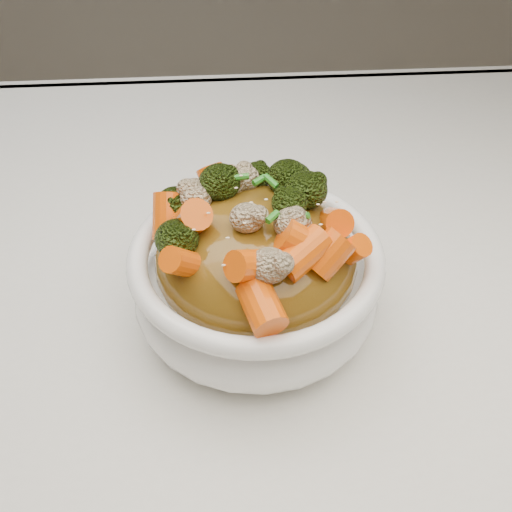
{
  "coord_description": "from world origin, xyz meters",
  "views": [
    {
      "loc": [
        0.01,
        -0.38,
        1.13
      ],
      "look_at": [
        0.04,
        -0.04,
        0.82
      ],
      "focal_mm": 42.0,
      "sensor_mm": 36.0,
      "label": 1
    }
  ],
  "objects_px": {
    "dining_table": "(226,484)",
    "broccoli": "(256,201)",
    "carrots": "(256,200)",
    "bowl": "(256,283)"
  },
  "relations": [
    {
      "from": "carrots",
      "to": "broccoli",
      "type": "height_order",
      "value": "carrots"
    },
    {
      "from": "broccoli",
      "to": "bowl",
      "type": "bearing_deg",
      "value": -26.57
    },
    {
      "from": "dining_table",
      "to": "carrots",
      "type": "bearing_deg",
      "value": -47.82
    },
    {
      "from": "bowl",
      "to": "carrots",
      "type": "height_order",
      "value": "carrots"
    },
    {
      "from": "dining_table",
      "to": "broccoli",
      "type": "xyz_separation_m",
      "value": [
        0.04,
        -0.04,
        0.5
      ]
    },
    {
      "from": "dining_table",
      "to": "broccoli",
      "type": "relative_size",
      "value": 7.7
    },
    {
      "from": "broccoli",
      "to": "carrots",
      "type": "bearing_deg",
      "value": 0.0
    },
    {
      "from": "dining_table",
      "to": "carrots",
      "type": "relative_size",
      "value": 7.7
    },
    {
      "from": "bowl",
      "to": "carrots",
      "type": "relative_size",
      "value": 1.26
    },
    {
      "from": "bowl",
      "to": "broccoli",
      "type": "bearing_deg",
      "value": 153.43
    }
  ]
}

